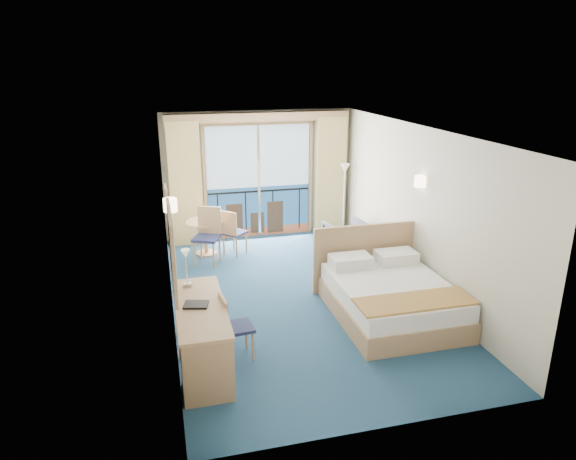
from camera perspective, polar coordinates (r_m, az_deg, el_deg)
The scene contains 22 objects.
floor at distance 8.44m, azimuth 1.19°, elevation -7.44°, with size 6.50×6.50×0.00m, color navy.
room_walls at distance 7.83m, azimuth 1.27°, elevation 4.36°, with size 4.04×6.54×2.72m.
balcony_door at distance 11.02m, azimuth -3.29°, elevation 5.06°, with size 2.36×0.03×2.52m.
curtain_left at distance 10.67m, azimuth -11.33°, elevation 5.01°, with size 0.65×0.22×2.55m, color #D4C175.
curtain_right at distance 11.25m, azimuth 4.69°, elevation 5.98°, with size 0.65×0.22×2.55m, color #D4C175.
pelmet at distance 10.67m, azimuth -3.27°, elevation 12.44°, with size 3.80×0.25×0.18m, color tan.
mirror at distance 6.19m, azimuth -12.75°, elevation -2.13°, with size 0.05×1.25×0.95m.
wall_print at distance 8.04m, azimuth -13.31°, elevation 2.93°, with size 0.04×0.42×0.52m.
sconce_left at distance 6.96m, azimuth -12.95°, elevation 2.73°, with size 0.18×0.18×0.18m, color beige.
sconce_right at distance 8.40m, azimuth 14.47°, elevation 5.25°, with size 0.18×0.18×0.18m, color beige.
bed at distance 7.90m, azimuth 11.23°, elevation -7.16°, with size 1.79×2.13×1.13m.
nightstand at distance 9.21m, azimuth 11.34°, elevation -3.70°, with size 0.41×0.39×0.54m, color #A67658.
phone at distance 9.10m, azimuth 11.79°, elevation -1.87°, with size 0.19×0.15×0.09m, color white.
armchair at distance 10.10m, azimuth 6.51°, elevation -0.98°, with size 0.75×0.77×0.70m, color #41454E.
floor_lamp at distance 11.03m, azimuth 6.30°, elevation 5.35°, with size 0.22×0.22×1.60m.
desk at distance 6.19m, azimuth -9.16°, elevation -13.22°, with size 0.60×1.75×0.82m.
desk_chair at distance 6.65m, azimuth -6.27°, elevation -10.26°, with size 0.42×0.42×0.88m.
folder at distance 6.42m, azimuth -10.19°, elevation -8.17°, with size 0.29×0.22×0.03m, color black.
desk_lamp at distance 6.85m, azimuth -11.27°, elevation -3.29°, with size 0.13×0.13×0.49m.
round_table at distance 10.21m, azimuth -9.17°, elevation 0.09°, with size 0.75×0.75×0.68m.
table_chair_a at distance 10.09m, azimuth -6.23°, elevation 0.01°, with size 0.56×0.56×0.91m.
table_chair_b at distance 9.75m, azimuth -8.89°, elevation -0.23°, with size 0.61×0.61×1.07m.
Camera 1 is at (-2.05, -7.32, 3.66)m, focal length 32.00 mm.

